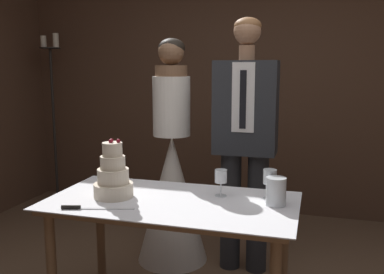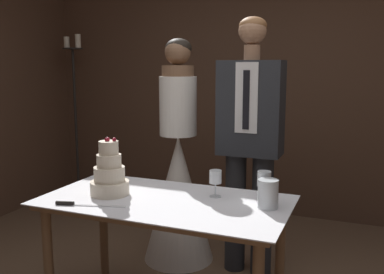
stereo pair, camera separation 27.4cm
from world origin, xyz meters
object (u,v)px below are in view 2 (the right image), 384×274
(cake_table, at_px, (165,215))
(cake_knife, at_px, (77,204))
(candle_stand, at_px, (76,124))
(hurricane_candle, at_px, (268,194))
(wine_glass_near, at_px, (264,180))
(groom, at_px, (250,136))
(tiered_cake, at_px, (109,175))
(bride, at_px, (178,182))
(wine_glass_middle, at_px, (215,178))

(cake_table, height_order, cake_knife, cake_knife)
(candle_stand, bearing_deg, hurricane_candle, -34.26)
(cake_knife, bearing_deg, cake_table, 18.81)
(wine_glass_near, distance_m, groom, 0.70)
(cake_knife, height_order, wine_glass_near, wine_glass_near)
(tiered_cake, bearing_deg, groom, 53.72)
(tiered_cake, height_order, wine_glass_near, tiered_cake)
(tiered_cake, distance_m, cake_knife, 0.27)
(cake_table, relative_size, tiered_cake, 4.11)
(bride, bearing_deg, hurricane_candle, -41.04)
(wine_glass_near, relative_size, hurricane_candle, 1.12)
(groom, bearing_deg, bride, 179.94)
(wine_glass_near, bearing_deg, cake_table, -161.17)
(wine_glass_middle, bearing_deg, tiered_cake, -162.27)
(tiered_cake, bearing_deg, cake_knife, -102.59)
(cake_table, xyz_separation_m, bride, (-0.28, 0.81, -0.04))
(hurricane_candle, distance_m, candle_stand, 3.08)
(wine_glass_middle, distance_m, hurricane_candle, 0.33)
(wine_glass_near, bearing_deg, tiered_cake, -166.33)
(cake_knife, height_order, hurricane_candle, hurricane_candle)
(bride, bearing_deg, candle_stand, 149.61)
(cake_table, relative_size, hurricane_candle, 9.09)
(wine_glass_middle, relative_size, bride, 0.09)
(wine_glass_middle, relative_size, candle_stand, 0.09)
(groom, distance_m, candle_stand, 2.47)
(tiered_cake, distance_m, hurricane_candle, 0.92)
(hurricane_candle, bearing_deg, wine_glass_middle, 166.09)
(cake_knife, xyz_separation_m, hurricane_candle, (0.97, 0.35, 0.07))
(cake_knife, relative_size, groom, 0.21)
(wine_glass_middle, relative_size, hurricane_candle, 1.02)
(cake_table, height_order, tiered_cake, tiered_cake)
(tiered_cake, distance_m, wine_glass_near, 0.89)
(candle_stand, bearing_deg, bride, -30.39)
(tiered_cake, xyz_separation_m, groom, (0.62, 0.85, 0.14))
(tiered_cake, height_order, hurricane_candle, tiered_cake)
(bride, bearing_deg, wine_glass_near, -38.37)
(bride, bearing_deg, wine_glass_middle, -51.38)
(cake_table, height_order, bride, bride)
(tiered_cake, bearing_deg, cake_table, 5.36)
(cake_knife, xyz_separation_m, wine_glass_near, (0.92, 0.45, 0.11))
(wine_glass_near, height_order, groom, groom)
(cake_table, bearing_deg, candle_stand, 137.50)
(cake_table, xyz_separation_m, groom, (0.28, 0.81, 0.35))
(cake_table, height_order, groom, groom)
(cake_table, xyz_separation_m, wine_glass_middle, (0.25, 0.16, 0.20))
(wine_glass_near, xyz_separation_m, groom, (-0.25, 0.63, 0.14))
(wine_glass_middle, bearing_deg, cake_table, -147.66)
(cake_table, xyz_separation_m, cake_knife, (-0.40, -0.27, 0.10))
(wine_glass_near, bearing_deg, cake_knife, -153.80)
(tiered_cake, xyz_separation_m, bride, (0.06, 0.85, -0.25))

